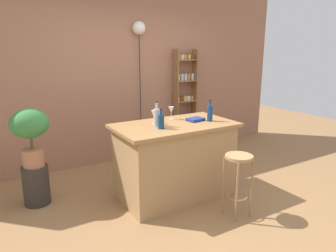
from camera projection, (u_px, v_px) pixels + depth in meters
ground at (188, 204)px, 3.74m from camera, size 12.00×12.00×0.00m
back_wall at (122, 76)px, 5.02m from camera, size 6.40×0.10×2.80m
kitchen_counter at (175, 160)px, 3.87m from camera, size 1.48×0.84×0.95m
bar_stool at (238, 172)px, 3.39m from camera, size 0.30×0.30×0.71m
spice_shelf at (185, 99)px, 5.57m from camera, size 0.42×0.18×1.83m
plant_stool at (36, 185)px, 3.71m from camera, size 0.31×0.31×0.48m
potted_plant at (30, 130)px, 3.55m from camera, size 0.43×0.39×0.70m
bottle_spirits_clear at (157, 117)px, 3.62m from camera, size 0.08×0.08×0.30m
bottle_wine_red at (161, 121)px, 3.51m from camera, size 0.08×0.08×0.23m
bottle_sauce_amber at (210, 113)px, 3.88m from camera, size 0.07×0.07×0.28m
wine_glass_left at (154, 114)px, 3.74m from camera, size 0.07×0.07×0.16m
wine_glass_center at (171, 110)px, 3.99m from camera, size 0.07×0.07×0.16m
cookbook at (195, 119)px, 3.91m from camera, size 0.23×0.18×0.03m
pendant_globe_light at (139, 30)px, 4.90m from camera, size 0.21×0.21×2.26m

